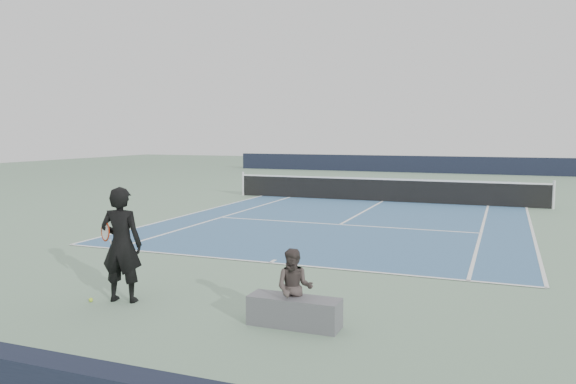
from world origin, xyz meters
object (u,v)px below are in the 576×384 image
(tennis_net, at_px, (383,189))
(tennis_ball, at_px, (91,300))
(spectator_bench, at_px, (294,299))
(tennis_player, at_px, (121,244))

(tennis_net, height_order, tennis_ball, tennis_net)
(tennis_net, bearing_deg, spectator_bench, -82.99)
(tennis_net, distance_m, spectator_bench, 15.54)
(tennis_ball, bearing_deg, spectator_bench, 2.01)
(tennis_net, distance_m, tennis_ball, 15.65)
(spectator_bench, bearing_deg, tennis_net, 97.01)
(spectator_bench, bearing_deg, tennis_ball, -177.99)
(tennis_player, relative_size, tennis_ball, 27.57)
(tennis_ball, xyz_separation_m, spectator_bench, (3.60, 0.13, 0.37))
(spectator_bench, bearing_deg, tennis_player, 178.08)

